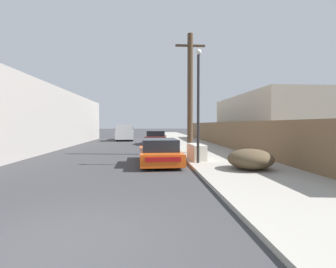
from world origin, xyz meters
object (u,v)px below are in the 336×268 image
car_parked_mid (156,138)px  utility_pole (190,92)px  brush_pile (250,159)px  discarded_fridge (196,152)px  street_lamp (198,98)px  pickup_truck (125,133)px  parked_sports_car_red (159,152)px

car_parked_mid → utility_pole: (1.84, -8.88, 3.22)m
utility_pole → brush_pile: size_ratio=3.92×
discarded_fridge → car_parked_mid: size_ratio=0.42×
discarded_fridge → street_lamp: 2.78m
utility_pole → brush_pile: utility_pole is taller
car_parked_mid → pickup_truck: size_ratio=0.77×
parked_sports_car_red → brush_pile: (3.45, -2.45, -0.03)m
parked_sports_car_red → pickup_truck: (-3.32, 18.33, 0.36)m
car_parked_mid → pickup_truck: 6.83m
parked_sports_car_red → utility_pole: bearing=58.5°
parked_sports_car_red → utility_pole: (2.02, 3.59, 3.28)m
parked_sports_car_red → car_parked_mid: size_ratio=1.04×
pickup_truck → car_parked_mid: bearing=117.1°
utility_pole → pickup_truck: bearing=109.9°
parked_sports_car_red → car_parked_mid: 12.47m
discarded_fridge → brush_pile: bearing=-64.4°
parked_sports_car_red → discarded_fridge: bearing=11.7°
parked_sports_car_red → car_parked_mid: car_parked_mid is taller
discarded_fridge → parked_sports_car_red: bearing=-169.2°
pickup_truck → brush_pile: bearing=104.3°
discarded_fridge → parked_sports_car_red: size_ratio=0.40×
discarded_fridge → brush_pile: size_ratio=1.00×
car_parked_mid → pickup_truck: bearing=124.9°
discarded_fridge → car_parked_mid: car_parked_mid is taller
street_lamp → brush_pile: (1.71, -1.80, -2.53)m
brush_pile → utility_pole: bearing=103.3°
discarded_fridge → brush_pile: (1.59, -2.91, 0.01)m
discarded_fridge → street_lamp: size_ratio=0.36×
car_parked_mid → brush_pile: size_ratio=2.42×
utility_pole → car_parked_mid: bearing=101.7°
pickup_truck → street_lamp: bearing=101.1°
discarded_fridge → utility_pole: bearing=84.0°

